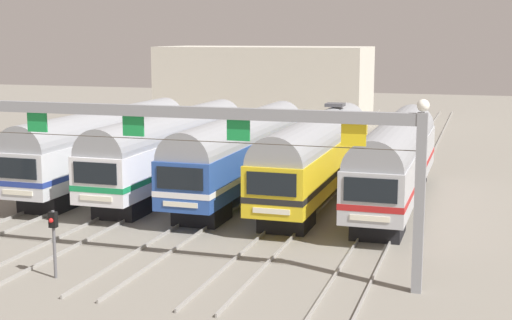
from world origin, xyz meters
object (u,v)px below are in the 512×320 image
Objects in this scene: commuter_train_blue at (242,150)px; yard_signal_mast at (54,231)px; commuter_train_stainless at (396,157)px; catenary_gantry at (134,135)px; commuter_train_silver at (106,143)px; commuter_train_white at (172,146)px; commuter_train_yellow at (317,153)px.

commuter_train_blue is 16.19m from yard_signal_mast.
catenary_gantry is at bearing -122.84° from commuter_train_stainless.
commuter_train_silver and commuter_train_stainless have the same top height.
commuter_train_blue is (4.36, 0.00, 0.00)m from commuter_train_white.
commuter_train_yellow is at bearing 0.06° from commuter_train_blue.
commuter_train_blue reaches higher than yard_signal_mast.
commuter_train_yellow is (8.71, 0.00, 0.00)m from commuter_train_white.
catenary_gantry is (-4.36, -13.50, 2.59)m from commuter_train_yellow.
commuter_train_white is 0.80× the size of catenary_gantry.
yard_signal_mast is at bearing -112.18° from commuter_train_yellow.
catenary_gantry is 8.58× the size of yard_signal_mast.
catenary_gantry reaches higher than commuter_train_stainless.
commuter_train_blue is 6.84× the size of yard_signal_mast.
commuter_train_stainless is at bearing 57.16° from catenary_gantry.
commuter_train_silver reaches higher than yard_signal_mast.
commuter_train_yellow is 6.84× the size of yard_signal_mast.
commuter_train_silver is 0.80× the size of catenary_gantry.
catenary_gantry reaches higher than commuter_train_white.
commuter_train_blue is 1.00× the size of commuter_train_yellow.
commuter_train_white is 13.07m from commuter_train_stainless.
commuter_train_stainless is at bearing 0.00° from commuter_train_silver.
yard_signal_mast is at bearing -97.74° from commuter_train_blue.
commuter_train_stainless is at bearing -0.06° from commuter_train_yellow.
catenary_gantry is (4.36, -13.49, 2.59)m from commuter_train_white.
commuter_train_yellow is at bearing 0.03° from commuter_train_white.
yard_signal_mast is (-6.53, -16.03, -0.83)m from commuter_train_yellow.
commuter_train_stainless is 16.27m from catenary_gantry.
commuter_train_stainless reaches higher than yard_signal_mast.
commuter_train_stainless is (4.36, -0.00, -0.00)m from commuter_train_yellow.
commuter_train_white is at bearing 97.74° from yard_signal_mast.
commuter_train_silver is 13.07m from commuter_train_yellow.
commuter_train_silver is at bearing 112.19° from yard_signal_mast.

